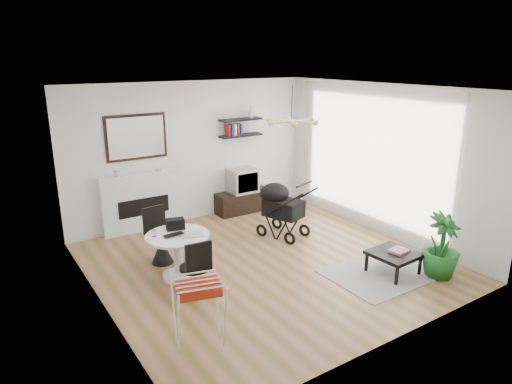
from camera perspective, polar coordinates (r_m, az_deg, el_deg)
floor at (r=7.31m, az=1.13°, el=-8.80°), size 5.00×5.00×0.00m
ceiling at (r=6.61m, az=1.27°, el=12.82°), size 5.00×5.00×0.00m
wall_back at (r=8.96m, az=-7.91°, el=4.96°), size 5.00×0.00×5.00m
wall_left at (r=5.86m, az=-19.43°, el=-2.15°), size 0.00×5.00×5.00m
wall_right at (r=8.47m, az=15.33°, el=3.85°), size 0.00×5.00×5.00m
sheer_curtain at (r=8.53m, az=13.88°, el=4.04°), size 0.04×3.60×2.60m
fireplace at (r=8.65m, az=-14.09°, el=-0.36°), size 1.50×0.17×2.16m
shelf_lower at (r=9.27m, az=-1.93°, el=7.08°), size 0.90×0.25×0.04m
shelf_upper at (r=9.22m, az=-1.95°, el=9.04°), size 0.90×0.25×0.04m
pendant_lamp at (r=7.32m, az=4.47°, el=8.82°), size 0.90×0.90×0.10m
tv_console at (r=9.53m, az=-1.57°, el=-1.19°), size 1.18×0.41×0.44m
crt_tv at (r=9.37m, az=-1.76°, el=1.48°), size 0.56×0.49×0.49m
dining_table at (r=6.77m, az=-9.71°, el=-7.09°), size 0.92×0.92×0.68m
laptop at (r=6.61m, az=-10.11°, el=-5.42°), size 0.31×0.22×0.02m
black_bag at (r=6.87m, az=-10.06°, el=-3.96°), size 0.30×0.22×0.16m
newspaper at (r=6.65m, az=-8.01°, el=-5.27°), size 0.38×0.35×0.01m
drinking_glass at (r=6.67m, az=-12.63°, el=-5.04°), size 0.06×0.06×0.10m
chair_far at (r=7.36m, az=-11.77°, el=-6.58°), size 0.43×0.45×0.89m
chair_near at (r=6.31m, az=-7.60°, el=-10.61°), size 0.40×0.42×0.84m
drying_rack at (r=5.27m, az=-7.16°, el=-14.51°), size 0.66×0.63×0.81m
stroller at (r=8.23m, az=3.10°, el=-2.38°), size 0.78×0.98×1.08m
rug at (r=7.25m, az=15.58°, el=-9.64°), size 1.67×1.21×0.01m
coffee_table at (r=7.15m, az=16.85°, el=-7.50°), size 0.67×0.67×0.33m
magazines at (r=7.16m, az=17.44°, el=-7.02°), size 0.31×0.25×0.04m
potted_plant at (r=7.22m, az=22.17°, el=-6.26°), size 0.55×0.55×0.96m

